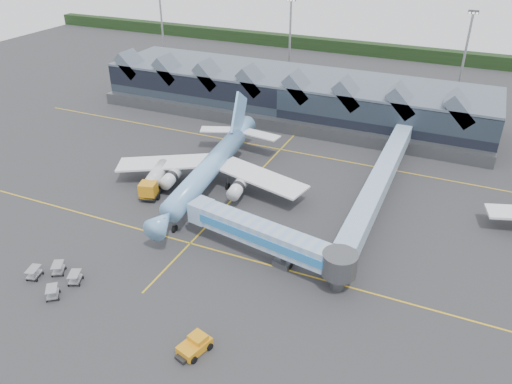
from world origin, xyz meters
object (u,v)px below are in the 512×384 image
at_px(jet_bridge, 277,241).
at_px(main_airliner, 211,166).
at_px(fuel_truck, 156,178).
at_px(pushback_tug, 195,345).

bearing_deg(jet_bridge, main_airliner, 150.14).
bearing_deg(fuel_truck, jet_bridge, -37.71).
bearing_deg(jet_bridge, fuel_truck, 168.04).
height_order(jet_bridge, fuel_truck, jet_bridge).
xyz_separation_m(jet_bridge, pushback_tug, (-2.25, -18.39, -2.86)).
xyz_separation_m(fuel_truck, pushback_tug, (24.77, -29.48, -1.22)).
distance_m(jet_bridge, pushback_tug, 18.75).
xyz_separation_m(jet_bridge, fuel_truck, (-27.02, 11.09, -1.65)).
relative_size(jet_bridge, pushback_tug, 5.76).
bearing_deg(fuel_truck, main_airliner, 14.18).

